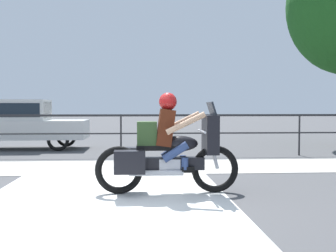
{
  "coord_description": "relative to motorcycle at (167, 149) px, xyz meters",
  "views": [
    {
      "loc": [
        0.5,
        -6.41,
        1.41
      ],
      "look_at": [
        0.98,
        0.56,
        1.08
      ],
      "focal_mm": 45.0,
      "sensor_mm": 36.0,
      "label": 1
    }
  ],
  "objects": [
    {
      "name": "sidewalk_band",
      "position": [
        -0.96,
        3.05,
        -0.71
      ],
      "size": [
        44.0,
        2.4,
        0.01
      ],
      "primitive_type": "cube",
      "color": "#B7B2A8",
      "rests_on": "ground"
    },
    {
      "name": "parked_car",
      "position": [
        -4.43,
        7.38,
        0.21
      ],
      "size": [
        4.26,
        1.62,
        1.63
      ],
      "rotation": [
        0.0,
        0.0,
        -0.06
      ],
      "color": "silver",
      "rests_on": "ground"
    },
    {
      "name": "motorcycle",
      "position": [
        0.0,
        0.0,
        0.0
      ],
      "size": [
        2.34,
        0.76,
        1.63
      ],
      "rotation": [
        0.0,
        0.0,
        0.08
      ],
      "color": "black",
      "rests_on": "ground"
    },
    {
      "name": "fence_railing",
      "position": [
        -0.96,
        5.0,
        0.22
      ],
      "size": [
        36.0,
        0.05,
        1.19
      ],
      "color": "#232326",
      "rests_on": "ground"
    },
    {
      "name": "ground_plane",
      "position": [
        -0.96,
        -0.35,
        -0.72
      ],
      "size": [
        120.0,
        120.0,
        0.0
      ],
      "primitive_type": "plane",
      "color": "#4C4C4F"
    },
    {
      "name": "crosswalk_band",
      "position": [
        -0.95,
        -0.55,
        -0.71
      ],
      "size": [
        3.75,
        6.0,
        0.01
      ],
      "primitive_type": "cube",
      "color": "silver",
      "rests_on": "ground"
    }
  ]
}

